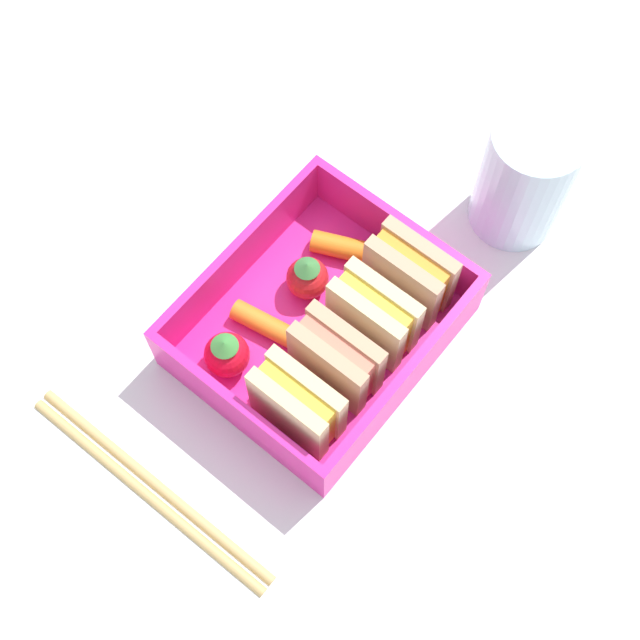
{
  "coord_description": "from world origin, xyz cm",
  "views": [
    {
      "loc": [
        18.33,
        14.91,
        56.9
      ],
      "look_at": [
        0.0,
        0.0,
        2.7
      ],
      "focal_mm": 50.0,
      "sensor_mm": 36.0,
      "label": 1
    }
  ],
  "objects_px": {
    "carrot_stick_left": "(269,327)",
    "sandwich_center_left": "(373,316)",
    "sandwich_left": "(409,275)",
    "carrot_stick_far_left": "(342,247)",
    "drinking_glass": "(525,178)",
    "sandwich_center": "(336,359)",
    "sandwich_center_right": "(297,404)",
    "strawberry_far_left": "(307,277)",
    "chopstick_pair": "(150,488)",
    "strawberry_left": "(227,354)"
  },
  "relations": [
    {
      "from": "carrot_stick_left",
      "to": "sandwich_center_left",
      "type": "bearing_deg",
      "value": 127.57
    },
    {
      "from": "sandwich_left",
      "to": "sandwich_center_left",
      "type": "height_order",
      "value": "same"
    },
    {
      "from": "sandwich_left",
      "to": "carrot_stick_left",
      "type": "height_order",
      "value": "sandwich_left"
    },
    {
      "from": "carrot_stick_far_left",
      "to": "drinking_glass",
      "type": "distance_m",
      "value": 0.13
    },
    {
      "from": "sandwich_center",
      "to": "sandwich_center_right",
      "type": "bearing_deg",
      "value": 0.0
    },
    {
      "from": "sandwich_center_right",
      "to": "strawberry_far_left",
      "type": "height_order",
      "value": "sandwich_center_right"
    },
    {
      "from": "sandwich_left",
      "to": "drinking_glass",
      "type": "relative_size",
      "value": 0.6
    },
    {
      "from": "carrot_stick_far_left",
      "to": "carrot_stick_left",
      "type": "distance_m",
      "value": 0.08
    },
    {
      "from": "sandwich_center_left",
      "to": "sandwich_center",
      "type": "height_order",
      "value": "same"
    },
    {
      "from": "carrot_stick_far_left",
      "to": "drinking_glass",
      "type": "bearing_deg",
      "value": 146.22
    },
    {
      "from": "strawberry_far_left",
      "to": "chopstick_pair",
      "type": "distance_m",
      "value": 0.17
    },
    {
      "from": "sandwich_center_left",
      "to": "drinking_glass",
      "type": "xyz_separation_m",
      "value": [
        -0.14,
        0.02,
        0.01
      ]
    },
    {
      "from": "strawberry_far_left",
      "to": "sandwich_left",
      "type": "bearing_deg",
      "value": 125.31
    },
    {
      "from": "sandwich_center_left",
      "to": "strawberry_far_left",
      "type": "relative_size",
      "value": 1.66
    },
    {
      "from": "strawberry_far_left",
      "to": "strawberry_left",
      "type": "bearing_deg",
      "value": -3.9
    },
    {
      "from": "sandwich_left",
      "to": "carrot_stick_far_left",
      "type": "xyz_separation_m",
      "value": [
        0.0,
        -0.05,
        -0.02
      ]
    },
    {
      "from": "drinking_glass",
      "to": "sandwich_center_right",
      "type": "bearing_deg",
      "value": -4.89
    },
    {
      "from": "carrot_stick_left",
      "to": "strawberry_left",
      "type": "xyz_separation_m",
      "value": [
        0.04,
        -0.01,
        0.01
      ]
    },
    {
      "from": "carrot_stick_far_left",
      "to": "strawberry_far_left",
      "type": "height_order",
      "value": "strawberry_far_left"
    },
    {
      "from": "carrot_stick_far_left",
      "to": "strawberry_far_left",
      "type": "relative_size",
      "value": 1.23
    },
    {
      "from": "sandwich_center",
      "to": "sandwich_center_right",
      "type": "xyz_separation_m",
      "value": [
        0.04,
        0.0,
        0.0
      ]
    },
    {
      "from": "sandwich_center_right",
      "to": "drinking_glass",
      "type": "height_order",
      "value": "drinking_glass"
    },
    {
      "from": "sandwich_center_left",
      "to": "strawberry_left",
      "type": "distance_m",
      "value": 0.1
    },
    {
      "from": "sandwich_center",
      "to": "carrot_stick_far_left",
      "type": "relative_size",
      "value": 1.34
    },
    {
      "from": "strawberry_far_left",
      "to": "carrot_stick_left",
      "type": "xyz_separation_m",
      "value": [
        0.04,
        0.0,
        -0.01
      ]
    },
    {
      "from": "sandwich_center_right",
      "to": "sandwich_center_left",
      "type": "bearing_deg",
      "value": 180.0
    },
    {
      "from": "sandwich_center_right",
      "to": "strawberry_left",
      "type": "relative_size",
      "value": 1.6
    },
    {
      "from": "sandwich_left",
      "to": "chopstick_pair",
      "type": "height_order",
      "value": "sandwich_left"
    },
    {
      "from": "sandwich_center_right",
      "to": "drinking_glass",
      "type": "relative_size",
      "value": 0.6
    },
    {
      "from": "sandwich_center_left",
      "to": "sandwich_center_right",
      "type": "height_order",
      "value": "same"
    },
    {
      "from": "sandwich_left",
      "to": "carrot_stick_left",
      "type": "bearing_deg",
      "value": -34.07
    },
    {
      "from": "carrot_stick_left",
      "to": "strawberry_left",
      "type": "height_order",
      "value": "strawberry_left"
    },
    {
      "from": "chopstick_pair",
      "to": "drinking_glass",
      "type": "distance_m",
      "value": 0.33
    },
    {
      "from": "sandwich_center_right",
      "to": "chopstick_pair",
      "type": "distance_m",
      "value": 0.11
    },
    {
      "from": "sandwich_center_left",
      "to": "carrot_stick_left",
      "type": "height_order",
      "value": "sandwich_center_left"
    },
    {
      "from": "sandwich_center",
      "to": "strawberry_far_left",
      "type": "xyz_separation_m",
      "value": [
        -0.04,
        -0.06,
        -0.01
      ]
    },
    {
      "from": "sandwich_center",
      "to": "sandwich_left",
      "type": "bearing_deg",
      "value": 180.0
    },
    {
      "from": "carrot_stick_far_left",
      "to": "sandwich_center_right",
      "type": "bearing_deg",
      "value": 25.47
    },
    {
      "from": "carrot_stick_left",
      "to": "drinking_glass",
      "type": "xyz_separation_m",
      "value": [
        -0.19,
        0.07,
        0.03
      ]
    },
    {
      "from": "sandwich_left",
      "to": "sandwich_center_left",
      "type": "xyz_separation_m",
      "value": [
        0.04,
        0.0,
        0.0
      ]
    },
    {
      "from": "drinking_glass",
      "to": "strawberry_far_left",
      "type": "bearing_deg",
      "value": -27.08
    },
    {
      "from": "sandwich_center_right",
      "to": "chopstick_pair",
      "type": "xyz_separation_m",
      "value": [
        0.09,
        -0.05,
        -0.04
      ]
    },
    {
      "from": "strawberry_left",
      "to": "carrot_stick_left",
      "type": "bearing_deg",
      "value": 170.3
    },
    {
      "from": "sandwich_center",
      "to": "sandwich_center_right",
      "type": "height_order",
      "value": "same"
    },
    {
      "from": "sandwich_left",
      "to": "carrot_stick_left",
      "type": "distance_m",
      "value": 0.1
    },
    {
      "from": "sandwich_center_right",
      "to": "strawberry_far_left",
      "type": "relative_size",
      "value": 1.66
    },
    {
      "from": "carrot_stick_far_left",
      "to": "chopstick_pair",
      "type": "bearing_deg",
      "value": 2.23
    },
    {
      "from": "strawberry_left",
      "to": "drinking_glass",
      "type": "xyz_separation_m",
      "value": [
        -0.22,
        0.08,
        0.02
      ]
    },
    {
      "from": "carrot_stick_far_left",
      "to": "strawberry_far_left",
      "type": "xyz_separation_m",
      "value": [
        0.04,
        -0.0,
        0.01
      ]
    },
    {
      "from": "strawberry_far_left",
      "to": "strawberry_left",
      "type": "height_order",
      "value": "strawberry_left"
    }
  ]
}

